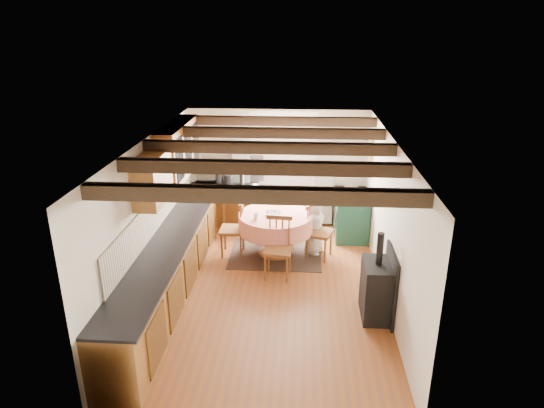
# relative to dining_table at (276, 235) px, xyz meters

# --- Properties ---
(floor) EXTENTS (3.60, 5.50, 0.00)m
(floor) POSITION_rel_dining_table_xyz_m (-0.04, -1.22, -0.40)
(floor) COLOR #934C1E
(floor) RESTS_ON ground
(ceiling) EXTENTS (3.60, 5.50, 0.00)m
(ceiling) POSITION_rel_dining_table_xyz_m (-0.04, -1.22, 2.00)
(ceiling) COLOR white
(ceiling) RESTS_ON ground
(wall_back) EXTENTS (3.60, 0.00, 2.40)m
(wall_back) POSITION_rel_dining_table_xyz_m (-0.04, 1.53, 0.80)
(wall_back) COLOR silver
(wall_back) RESTS_ON ground
(wall_front) EXTENTS (3.60, 0.00, 2.40)m
(wall_front) POSITION_rel_dining_table_xyz_m (-0.04, -3.97, 0.80)
(wall_front) COLOR silver
(wall_front) RESTS_ON ground
(wall_left) EXTENTS (0.00, 5.50, 2.40)m
(wall_left) POSITION_rel_dining_table_xyz_m (-1.84, -1.22, 0.80)
(wall_left) COLOR silver
(wall_left) RESTS_ON ground
(wall_right) EXTENTS (0.00, 5.50, 2.40)m
(wall_right) POSITION_rel_dining_table_xyz_m (1.76, -1.22, 0.80)
(wall_right) COLOR silver
(wall_right) RESTS_ON ground
(beam_a) EXTENTS (3.60, 0.16, 0.16)m
(beam_a) POSITION_rel_dining_table_xyz_m (-0.04, -3.22, 1.91)
(beam_a) COLOR #37271B
(beam_a) RESTS_ON ceiling
(beam_b) EXTENTS (3.60, 0.16, 0.16)m
(beam_b) POSITION_rel_dining_table_xyz_m (-0.04, -2.22, 1.91)
(beam_b) COLOR #37271B
(beam_b) RESTS_ON ceiling
(beam_c) EXTENTS (3.60, 0.16, 0.16)m
(beam_c) POSITION_rel_dining_table_xyz_m (-0.04, -1.22, 1.91)
(beam_c) COLOR #37271B
(beam_c) RESTS_ON ceiling
(beam_d) EXTENTS (3.60, 0.16, 0.16)m
(beam_d) POSITION_rel_dining_table_xyz_m (-0.04, -0.22, 1.91)
(beam_d) COLOR #37271B
(beam_d) RESTS_ON ceiling
(beam_e) EXTENTS (3.60, 0.16, 0.16)m
(beam_e) POSITION_rel_dining_table_xyz_m (-0.04, 0.78, 1.91)
(beam_e) COLOR #37271B
(beam_e) RESTS_ON ceiling
(splash_left) EXTENTS (0.02, 4.50, 0.55)m
(splash_left) POSITION_rel_dining_table_xyz_m (-1.82, -0.92, 0.80)
(splash_left) COLOR beige
(splash_left) RESTS_ON wall_left
(splash_back) EXTENTS (1.40, 0.02, 0.55)m
(splash_back) POSITION_rel_dining_table_xyz_m (-1.04, 1.51, 0.80)
(splash_back) COLOR beige
(splash_back) RESTS_ON wall_back
(base_cabinet_left) EXTENTS (0.60, 5.30, 0.88)m
(base_cabinet_left) POSITION_rel_dining_table_xyz_m (-1.54, -1.22, 0.04)
(base_cabinet_left) COLOR #9B6729
(base_cabinet_left) RESTS_ON floor
(base_cabinet_back) EXTENTS (1.30, 0.60, 0.88)m
(base_cabinet_back) POSITION_rel_dining_table_xyz_m (-1.09, 1.23, 0.04)
(base_cabinet_back) COLOR #9B6729
(base_cabinet_back) RESTS_ON floor
(worktop_left) EXTENTS (0.64, 5.30, 0.04)m
(worktop_left) POSITION_rel_dining_table_xyz_m (-1.52, -1.22, 0.50)
(worktop_left) COLOR black
(worktop_left) RESTS_ON base_cabinet_left
(worktop_back) EXTENTS (1.30, 0.64, 0.04)m
(worktop_back) POSITION_rel_dining_table_xyz_m (-1.09, 1.21, 0.50)
(worktop_back) COLOR black
(worktop_back) RESTS_ON base_cabinet_back
(wall_cabinet_glass) EXTENTS (0.34, 1.80, 0.90)m
(wall_cabinet_glass) POSITION_rel_dining_table_xyz_m (-1.67, -0.02, 1.55)
(wall_cabinet_glass) COLOR #9B6729
(wall_cabinet_glass) RESTS_ON wall_left
(wall_cabinet_solid) EXTENTS (0.34, 0.90, 0.70)m
(wall_cabinet_solid) POSITION_rel_dining_table_xyz_m (-1.67, -1.52, 1.50)
(wall_cabinet_solid) COLOR #9B6729
(wall_cabinet_solid) RESTS_ON wall_left
(window_frame) EXTENTS (1.34, 0.03, 1.54)m
(window_frame) POSITION_rel_dining_table_xyz_m (0.06, 1.51, 1.20)
(window_frame) COLOR white
(window_frame) RESTS_ON wall_back
(window_pane) EXTENTS (1.20, 0.01, 1.40)m
(window_pane) POSITION_rel_dining_table_xyz_m (0.06, 1.52, 1.20)
(window_pane) COLOR white
(window_pane) RESTS_ON wall_back
(curtain_left) EXTENTS (0.35, 0.10, 2.10)m
(curtain_left) POSITION_rel_dining_table_xyz_m (-0.79, 1.43, 0.70)
(curtain_left) COLOR silver
(curtain_left) RESTS_ON wall_back
(curtain_right) EXTENTS (0.35, 0.10, 2.10)m
(curtain_right) POSITION_rel_dining_table_xyz_m (0.91, 1.43, 0.70)
(curtain_right) COLOR silver
(curtain_right) RESTS_ON wall_back
(curtain_rod) EXTENTS (2.00, 0.03, 0.03)m
(curtain_rod) POSITION_rel_dining_table_xyz_m (0.06, 1.43, 1.80)
(curtain_rod) COLOR black
(curtain_rod) RESTS_ON wall_back
(wall_picture) EXTENTS (0.04, 0.50, 0.60)m
(wall_picture) POSITION_rel_dining_table_xyz_m (1.73, 1.08, 1.30)
(wall_picture) COLOR gold
(wall_picture) RESTS_ON wall_right
(wall_plate) EXTENTS (0.30, 0.02, 0.30)m
(wall_plate) POSITION_rel_dining_table_xyz_m (1.01, 1.50, 1.30)
(wall_plate) COLOR silver
(wall_plate) RESTS_ON wall_back
(rug) EXTENTS (1.65, 1.28, 0.01)m
(rug) POSITION_rel_dining_table_xyz_m (0.00, 0.00, -0.39)
(rug) COLOR #39291D
(rug) RESTS_ON floor
(dining_table) EXTENTS (1.32, 1.32, 0.80)m
(dining_table) POSITION_rel_dining_table_xyz_m (0.00, 0.00, 0.00)
(dining_table) COLOR tan
(dining_table) RESTS_ON floor
(chair_near) EXTENTS (0.49, 0.51, 1.04)m
(chair_near) POSITION_rel_dining_table_xyz_m (0.08, -0.80, 0.12)
(chair_near) COLOR brown
(chair_near) RESTS_ON floor
(chair_left) EXTENTS (0.47, 0.45, 1.05)m
(chair_left) POSITION_rel_dining_table_xyz_m (-0.78, -0.02, 0.12)
(chair_left) COLOR brown
(chair_left) RESTS_ON floor
(chair_right) EXTENTS (0.58, 0.57, 1.03)m
(chair_right) POSITION_rel_dining_table_xyz_m (0.79, -0.03, 0.11)
(chair_right) COLOR brown
(chair_right) RESTS_ON floor
(aga_range) EXTENTS (0.64, 0.98, 0.91)m
(aga_range) POSITION_rel_dining_table_xyz_m (1.43, 0.94, 0.05)
(aga_range) COLOR #184938
(aga_range) RESTS_ON floor
(cast_iron_stove) EXTENTS (0.39, 0.65, 1.30)m
(cast_iron_stove) POSITION_rel_dining_table_xyz_m (1.54, -1.85, 0.25)
(cast_iron_stove) COLOR black
(cast_iron_stove) RESTS_ON floor
(child_far) EXTENTS (0.44, 0.35, 1.07)m
(child_far) POSITION_rel_dining_table_xyz_m (-0.02, 0.71, 0.13)
(child_far) COLOR #49516D
(child_far) RESTS_ON floor
(child_right) EXTENTS (0.51, 0.62, 1.10)m
(child_right) POSITION_rel_dining_table_xyz_m (0.69, 0.14, 0.15)
(child_right) COLOR silver
(child_right) RESTS_ON floor
(bowl_a) EXTENTS (0.28, 0.28, 0.05)m
(bowl_a) POSITION_rel_dining_table_xyz_m (-0.00, 0.00, 0.42)
(bowl_a) COLOR silver
(bowl_a) RESTS_ON dining_table
(bowl_b) EXTENTS (0.23, 0.23, 0.06)m
(bowl_b) POSITION_rel_dining_table_xyz_m (-0.08, -0.04, 0.43)
(bowl_b) COLOR silver
(bowl_b) RESTS_ON dining_table
(cup) EXTENTS (0.14, 0.14, 0.09)m
(cup) POSITION_rel_dining_table_xyz_m (-0.33, -0.24, 0.45)
(cup) COLOR silver
(cup) RESTS_ON dining_table
(canister_tall) EXTENTS (0.15, 0.15, 0.26)m
(canister_tall) POSITION_rel_dining_table_xyz_m (-1.22, 1.26, 0.65)
(canister_tall) COLOR #262628
(canister_tall) RESTS_ON worktop_back
(canister_wide) EXTENTS (0.19, 0.19, 0.21)m
(canister_wide) POSITION_rel_dining_table_xyz_m (-1.03, 1.29, 0.62)
(canister_wide) COLOR #262628
(canister_wide) RESTS_ON worktop_back
(canister_slim) EXTENTS (0.09, 0.09, 0.25)m
(canister_slim) POSITION_rel_dining_table_xyz_m (-0.75, 1.15, 0.65)
(canister_slim) COLOR #262628
(canister_slim) RESTS_ON worktop_back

